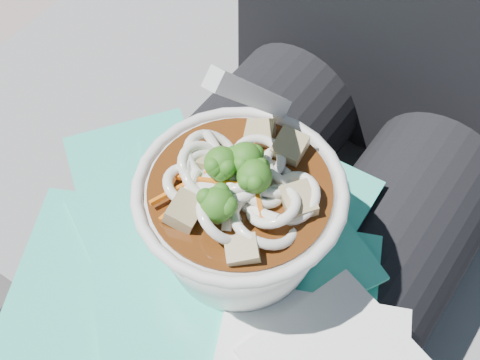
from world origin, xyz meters
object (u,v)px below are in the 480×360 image
Objects in this scene: stone_ledge at (305,309)px; lap at (246,289)px; person_body at (301,207)px; udon_bowl at (240,211)px; plastic_bag at (212,269)px.

lap reaches higher than stone_ledge.
person_body reaches higher than udon_bowl.
person_body is at bearing -90.00° from stone_ledge.
plastic_bag is at bearing -94.31° from person_body.
plastic_bag is at bearing -113.24° from udon_bowl.
udon_bowl is at bearing -85.43° from lap.
person_body is 5.23× the size of udon_bowl.
stone_ledge is at bearing 87.04° from plastic_bag.
stone_ledge is 2.08× the size of lap.
person_body is (-0.00, -0.06, 0.33)m from stone_ledge.
lap is 0.09m from person_body.
lap is at bearing -90.00° from person_body.
udon_bowl is (0.01, 0.02, 0.06)m from plastic_bag.
udon_bowl is at bearing -89.70° from stone_ledge.
stone_ledge is at bearing 90.00° from person_body.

